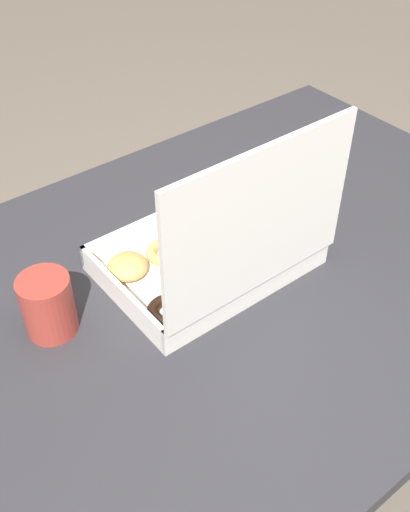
{
  "coord_description": "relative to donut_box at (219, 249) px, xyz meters",
  "views": [
    {
      "loc": [
        0.46,
        0.54,
        1.41
      ],
      "look_at": [
        0.02,
        -0.03,
        0.78
      ],
      "focal_mm": 42.0,
      "sensor_mm": 36.0,
      "label": 1
    }
  ],
  "objects": [
    {
      "name": "ground_plane",
      "position": [
        -0.01,
        0.0,
        -0.81
      ],
      "size": [
        8.0,
        8.0,
        0.0
      ],
      "primitive_type": "plane",
      "color": "#6B6054"
    },
    {
      "name": "dining_table",
      "position": [
        -0.01,
        0.0,
        -0.16
      ],
      "size": [
        1.2,
        0.8,
        0.76
      ],
      "color": "#2D2D33",
      "rests_on": "ground_plane"
    },
    {
      "name": "donut_box",
      "position": [
        0.0,
        0.0,
        0.0
      ],
      "size": [
        0.32,
        0.24,
        0.28
      ],
      "color": "silver",
      "rests_on": "dining_table"
    },
    {
      "name": "coffee_mug",
      "position": [
        0.26,
        -0.06,
        -0.01
      ],
      "size": [
        0.07,
        0.07,
        0.09
      ],
      "color": "#A3382D",
      "rests_on": "dining_table"
    }
  ]
}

